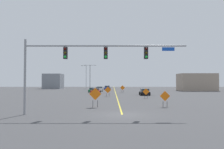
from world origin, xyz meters
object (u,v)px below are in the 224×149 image
construction_sign_median_far (95,95)px  car_red_near (96,91)px  street_lamp_near_right (86,76)px  construction_sign_right_lane (108,90)px  construction_sign_left_shoulder (123,88)px  car_black_mid (145,92)px  traffic_signal_assembly (85,57)px  car_green_passing (93,90)px  construction_sign_median_near (146,92)px  car_white_approaching (100,89)px  street_lamp_near_left (90,75)px  car_blue_distant (107,88)px  construction_sign_left_lane (165,97)px

construction_sign_median_far → car_red_near: construction_sign_median_far is taller
street_lamp_near_right → construction_sign_right_lane: street_lamp_near_right is taller
construction_sign_left_shoulder → car_black_mid: construction_sign_left_shoulder is taller
traffic_signal_assembly → car_green_passing: 39.72m
construction_sign_median_far → car_black_mid: (8.78, 20.86, -0.74)m
construction_sign_median_near → car_white_approaching: (-9.57, 27.03, -0.43)m
construction_sign_median_near → car_green_passing: 24.20m
street_lamp_near_left → car_blue_distant: size_ratio=2.21×
street_lamp_near_left → construction_sign_median_far: bearing=-83.5°
traffic_signal_assembly → car_blue_distant: size_ratio=3.42×
construction_sign_left_lane → car_white_approaching: bearing=104.0°
car_blue_distant → street_lamp_near_right: bearing=-173.1°
street_lamp_near_right → car_red_near: size_ratio=1.90×
street_lamp_near_right → car_red_near: (5.41, -24.63, -4.16)m
street_lamp_near_left → car_blue_distant: (6.82, -5.71, -4.90)m
construction_sign_median_near → construction_sign_median_far: bearing=-122.0°
car_blue_distant → car_black_mid: (8.59, -31.76, 0.04)m
construction_sign_left_lane → car_blue_distant: size_ratio=0.44×
car_white_approaching → car_black_mid: size_ratio=0.98×
construction_sign_median_near → car_white_approaching: construction_sign_median_near is taller
car_green_passing → street_lamp_near_right: bearing=103.2°
street_lamp_near_right → construction_sign_right_lane: bearing=-75.8°
construction_sign_median_far → construction_sign_median_near: size_ratio=1.26×
construction_sign_left_shoulder → car_red_near: 8.59m
street_lamp_near_right → car_red_near: 25.56m
construction_sign_median_near → car_red_near: bearing=123.7°
construction_sign_left_lane → car_black_mid: bearing=87.8°
street_lamp_near_left → car_green_passing: (3.35, -24.39, -4.93)m
street_lamp_near_right → car_green_passing: 18.71m
car_white_approaching → car_black_mid: bearing=-60.3°
construction_sign_left_shoulder → car_green_passing: bearing=169.0°
car_black_mid → construction_sign_right_lane: bearing=-160.1°
traffic_signal_assembly → car_black_mid: 28.22m
street_lamp_near_right → street_lamp_near_left: size_ratio=0.93×
construction_sign_median_far → car_blue_distant: size_ratio=0.52×
construction_sign_median_far → car_red_near: bearing=94.3°
car_blue_distant → car_green_passing: bearing=-100.5°
street_lamp_near_left → car_green_passing: size_ratio=2.09×
traffic_signal_assembly → construction_sign_median_near: bearing=65.2°
car_black_mid → construction_sign_median_far: bearing=-112.8°
construction_sign_median_far → car_black_mid: construction_sign_median_far is taller
traffic_signal_assembly → construction_sign_median_far: 6.56m
street_lamp_near_left → construction_sign_left_lane: (14.61, -58.09, -4.37)m
street_lamp_near_right → construction_sign_left_lane: bearing=-73.3°
car_blue_distant → construction_sign_right_lane: bearing=-88.5°
street_lamp_near_right → construction_sign_left_shoulder: (12.14, -19.30, -3.60)m
traffic_signal_assembly → construction_sign_median_far: size_ratio=6.53×
construction_sign_left_lane → construction_sign_right_lane: (-6.90, 17.83, 0.02)m
street_lamp_near_left → construction_sign_median_far: street_lamp_near_left is taller
car_blue_distant → car_black_mid: bearing=-74.9°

